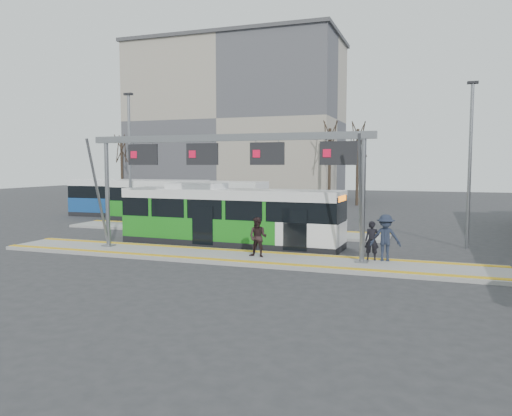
% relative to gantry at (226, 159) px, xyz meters
% --- Properties ---
extents(ground, '(120.00, 120.00, 0.00)m').
position_rel_gantry_xyz_m(ground, '(0.35, -0.25, -4.30)').
color(ground, '#2D2D30').
rests_on(ground, ground).
extents(platform_main, '(22.00, 3.00, 0.15)m').
position_rel_gantry_xyz_m(platform_main, '(0.35, -0.25, -4.22)').
color(platform_main, gray).
rests_on(platform_main, ground).
extents(platform_second, '(20.00, 3.00, 0.15)m').
position_rel_gantry_xyz_m(platform_second, '(-3.65, 7.75, -4.22)').
color(platform_second, gray).
rests_on(platform_second, ground).
extents(tactile_main, '(22.00, 2.65, 0.02)m').
position_rel_gantry_xyz_m(tactile_main, '(0.35, -0.25, -4.14)').
color(tactile_main, gold).
rests_on(tactile_main, platform_main).
extents(tactile_second, '(20.00, 0.35, 0.02)m').
position_rel_gantry_xyz_m(tactile_second, '(-3.65, 8.90, -4.14)').
color(tactile_second, gold).
rests_on(tactile_second, platform_second).
extents(gantry, '(13.00, 1.68, 5.20)m').
position_rel_gantry_xyz_m(gantry, '(0.00, 0.00, 0.00)').
color(gantry, slate).
rests_on(gantry, platform_main).
extents(apartment_block, '(24.50, 12.50, 18.40)m').
position_rel_gantry_xyz_m(apartment_block, '(-13.65, 35.75, 4.91)').
color(apartment_block, '#9D9483').
rests_on(apartment_block, ground).
extents(hero_bus, '(11.37, 2.84, 3.10)m').
position_rel_gantry_xyz_m(hero_bus, '(-1.12, 3.09, -2.88)').
color(hero_bus, black).
rests_on(hero_bus, ground).
extents(bg_bus_green, '(11.71, 3.01, 2.90)m').
position_rel_gantry_xyz_m(bg_bus_green, '(-7.89, 11.37, -2.87)').
color(bg_bus_green, black).
rests_on(bg_bus_green, ground).
extents(bg_bus_blue, '(11.09, 2.86, 2.87)m').
position_rel_gantry_xyz_m(bg_bus_blue, '(-13.08, 13.40, -2.88)').
color(bg_bus_blue, black).
rests_on(bg_bus_blue, ground).
extents(passenger_a, '(0.61, 0.42, 1.60)m').
position_rel_gantry_xyz_m(passenger_a, '(6.17, 0.64, -3.35)').
color(passenger_a, black).
rests_on(passenger_a, platform_main).
extents(passenger_b, '(0.86, 0.69, 1.68)m').
position_rel_gantry_xyz_m(passenger_b, '(1.55, -0.26, -3.31)').
color(passenger_b, black).
rests_on(passenger_b, platform_main).
extents(passenger_c, '(1.31, 0.87, 1.89)m').
position_rel_gantry_xyz_m(passenger_c, '(6.70, 0.64, -3.21)').
color(passenger_c, '#1F2638').
rests_on(passenger_c, platform_main).
extents(tree_left, '(1.40, 1.40, 8.46)m').
position_rel_gantry_xyz_m(tree_left, '(-0.87, 27.52, 2.12)').
color(tree_left, '#382B21').
rests_on(tree_left, ground).
extents(tree_mid, '(1.40, 1.40, 8.51)m').
position_rel_gantry_xyz_m(tree_mid, '(1.46, 29.84, 2.16)').
color(tree_mid, '#382B21').
rests_on(tree_mid, ground).
extents(tree_far, '(1.40, 1.40, 7.57)m').
position_rel_gantry_xyz_m(tree_far, '(-24.15, 27.51, 1.44)').
color(tree_far, '#382B21').
rests_on(tree_far, ground).
extents(lamp_west, '(0.50, 0.25, 8.10)m').
position_rel_gantry_xyz_m(lamp_west, '(-8.04, 4.83, -0.01)').
color(lamp_west, slate).
rests_on(lamp_west, ground).
extents(lamp_east, '(0.50, 0.25, 7.94)m').
position_rel_gantry_xyz_m(lamp_east, '(10.09, 5.89, -0.09)').
color(lamp_east, slate).
rests_on(lamp_east, ground).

